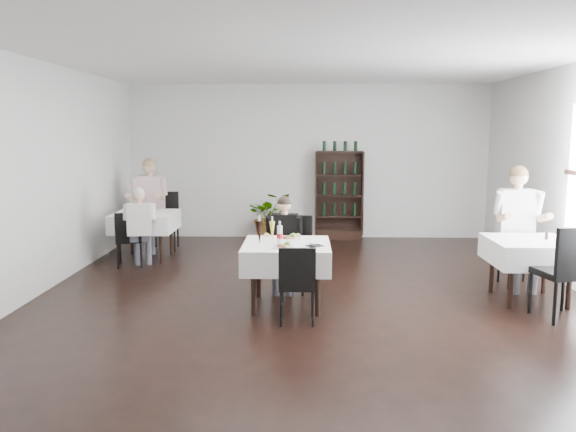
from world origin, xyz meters
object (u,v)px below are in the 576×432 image
object	(u,v)px
wine_shelf	(339,196)
potted_tree	(270,216)
diner_main	(284,236)
main_table	(287,256)

from	to	relation	value
wine_shelf	potted_tree	world-z (taller)	wine_shelf
potted_tree	diner_main	xyz separation A→B (m)	(0.39, -3.51, 0.26)
main_table	potted_tree	distance (m)	4.21
diner_main	wine_shelf	bearing A→B (deg)	75.37
main_table	potted_tree	world-z (taller)	potted_tree
wine_shelf	potted_tree	size ratio (longest dim) A/B	1.87
potted_tree	diner_main	distance (m)	3.54
wine_shelf	potted_tree	xyz separation A→B (m)	(-1.34, -0.13, -0.38)
main_table	potted_tree	size ratio (longest dim) A/B	1.10
wine_shelf	main_table	bearing A→B (deg)	-101.78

